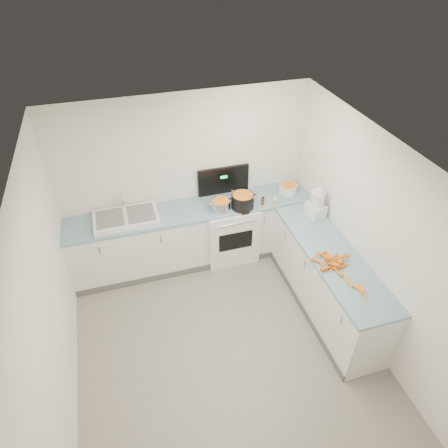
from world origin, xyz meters
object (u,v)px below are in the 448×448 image
object	(u,v)px
stove	(229,229)
spice_jar	(275,202)
mixing_bowl	(288,188)
food_processor	(316,205)
black_pot	(243,202)
steel_pot	(221,206)
sink	(126,218)
extract_bottle	(263,201)

from	to	relation	value
stove	spice_jar	size ratio (longest dim) A/B	14.39
mixing_bowl	food_processor	bearing A→B (deg)	-79.69
mixing_bowl	spice_jar	xyz separation A→B (m)	(-0.31, -0.26, -0.02)
food_processor	stove	bearing A→B (deg)	149.35
stove	spice_jar	bearing A→B (deg)	-20.46
spice_jar	black_pot	bearing A→B (deg)	170.41
stove	spice_jar	world-z (taller)	stove
steel_pot	black_pot	world-z (taller)	black_pot
sink	food_processor	world-z (taller)	food_processor
sink	food_processor	bearing A→B (deg)	-14.24
sink	mixing_bowl	bearing A→B (deg)	0.37
stove	extract_bottle	distance (m)	0.71
spice_jar	food_processor	bearing A→B (deg)	-42.08
mixing_bowl	steel_pot	bearing A→B (deg)	-171.18
stove	extract_bottle	world-z (taller)	stove
black_pot	extract_bottle	distance (m)	0.30
steel_pot	black_pot	xyz separation A→B (m)	(0.31, -0.01, 0.02)
black_pot	food_processor	bearing A→B (deg)	-27.67
stove	black_pot	bearing A→B (deg)	-44.89
steel_pot	extract_bottle	xyz separation A→B (m)	(0.61, -0.03, -0.02)
black_pot	extract_bottle	xyz separation A→B (m)	(0.30, -0.02, -0.04)
steel_pot	stove	bearing A→B (deg)	40.32
mixing_bowl	stove	bearing A→B (deg)	-178.06
black_pot	spice_jar	bearing A→B (deg)	-9.59
sink	black_pot	distance (m)	1.61
stove	steel_pot	distance (m)	0.58
mixing_bowl	black_pot	bearing A→B (deg)	-166.79
extract_bottle	mixing_bowl	bearing A→B (deg)	22.82
steel_pot	black_pot	distance (m)	0.31
steel_pot	black_pot	bearing A→B (deg)	-2.37
sink	spice_jar	xyz separation A→B (m)	(2.06, -0.24, 0.01)
stove	mixing_bowl	world-z (taller)	stove
stove	black_pot	xyz separation A→B (m)	(0.15, -0.15, 0.56)
food_processor	black_pot	bearing A→B (deg)	152.33
stove	sink	world-z (taller)	stove
sink	spice_jar	bearing A→B (deg)	-6.73
black_pot	extract_bottle	world-z (taller)	black_pot
sink	food_processor	xyz separation A→B (m)	(2.49, -0.63, 0.14)
mixing_bowl	spice_jar	distance (m)	0.41
stove	food_processor	size ratio (longest dim) A/B	3.25
steel_pot	extract_bottle	bearing A→B (deg)	-2.97
sink	spice_jar	world-z (taller)	sink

